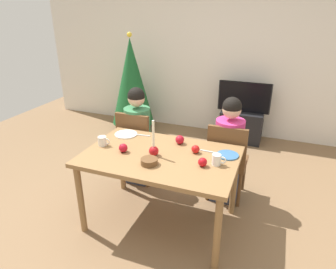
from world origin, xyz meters
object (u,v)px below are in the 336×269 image
Objects in this scene: tv at (244,97)px; mug_right at (217,160)px; tv_stand at (241,126)px; candle_centerpiece at (154,149)px; bowl_walnuts at (149,161)px; christmas_tree at (132,82)px; chair_right at (227,158)px; chair_left at (137,143)px; person_right_child at (228,152)px; mug_left at (103,141)px; apple_near_candle at (180,140)px; plate_right at (228,155)px; person_left_child at (138,137)px; plate_left at (126,134)px; dining_table at (160,163)px; apple_by_left_plate at (195,149)px; apple_far_edge at (203,162)px; apple_by_right_mug at (123,148)px.

tv is 6.47× the size of mug_right.
candle_centerpiece is at bearing -101.91° from tv_stand.
tv reaches higher than bowl_walnuts.
mug_right is (1.88, -2.08, -0.04)m from christmas_tree.
chair_left is at bearing 180.00° from chair_right.
person_right_child is 1.83× the size of tv_stand.
mug_right is at bearing 0.97° from mug_left.
apple_near_candle reaches higher than tv_stand.
plate_right is at bearing -81.88° from person_right_child.
person_left_child is (0.00, 0.03, 0.06)m from chair_left.
chair_right reaches higher than tv_stand.
bowl_walnuts is at bearing -17.45° from mug_left.
plate_left is 0.69m from bowl_walnuts.
apple_near_candle is (0.11, 0.48, 0.02)m from bowl_walnuts.
dining_table is 0.35m from apple_by_left_plate.
apple_by_left_plate reaches higher than bowl_walnuts.
mug_right is 0.13m from apple_far_edge.
plate_left is 3.02× the size of apple_far_edge.
plate_right is at bearing -21.29° from person_left_child.
candle_centerpiece is 1.69× the size of plate_right.
candle_centerpiece is 3.91× the size of apple_near_candle.
apple_by_right_mug is at bearing -73.00° from chair_left.
tv is at bearing 65.88° from mug_left.
candle_centerpiece reaches higher than plate_left.
chair_left is 10.37× the size of apple_near_candle.
candle_centerpiece is (1.31, -2.12, -0.02)m from christmas_tree.
apple_by_left_plate is at bearing 10.74° from mug_left.
mug_right is 1.61× the size of apple_by_left_plate.
candle_centerpiece is at bearing -58.21° from christmas_tree.
christmas_tree is at bearing 110.07° from mug_left.
apple_by_right_mug is at bearing -108.29° from tv_stand.
christmas_tree reaches higher than candle_centerpiece.
person_right_child is at bearing 39.68° from apple_near_candle.
bowl_walnuts is at bearing -159.83° from mug_right.
chair_left is at bearing -178.25° from person_right_child.
plate_left is 1.93× the size of mug_right.
person_left_child is 0.39m from plate_left.
bowl_walnuts reaches higher than plate_right.
christmas_tree reaches higher than apple_by_right_mug.
tv is 9.52× the size of apple_by_right_mug.
chair_left reaches higher than mug_left.
plate_right is 0.21m from mug_right.
person_left_child is at bearing 149.20° from mug_right.
mug_left is (-1.11, -0.66, 0.23)m from person_right_child.
tv is at bearing 64.59° from plate_left.
tv reaches higher than mug_left.
person_left_child reaches higher than candle_centerpiece.
person_left_child is at bearing -60.60° from christmas_tree.
tv_stand is 2.28m from plate_left.
mug_left is at bearing -149.40° from person_right_child.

